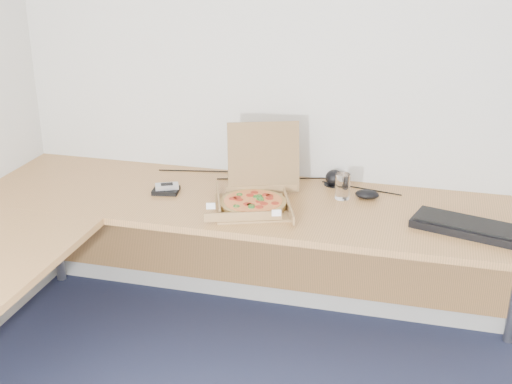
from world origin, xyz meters
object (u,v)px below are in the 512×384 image
(pizza_box, at_px, (254,198))
(keyboard, at_px, (477,229))
(desk, at_px, (147,238))
(drinking_glass, at_px, (343,186))
(wallet, at_px, (166,191))

(pizza_box, bearing_deg, keyboard, -21.89)
(desk, bearing_deg, drinking_glass, 37.70)
(wallet, bearing_deg, desk, -87.56)
(desk, relative_size, wallet, 21.68)
(desk, bearing_deg, pizza_box, 45.55)
(desk, xyz_separation_m, pizza_box, (0.35, 0.36, 0.07))
(keyboard, bearing_deg, pizza_box, -166.34)
(drinking_glass, height_order, keyboard, drinking_glass)
(desk, xyz_separation_m, keyboard, (1.28, 0.32, 0.05))
(drinking_glass, distance_m, wallet, 0.80)
(pizza_box, bearing_deg, drinking_glass, 8.16)
(pizza_box, height_order, keyboard, pizza_box)
(desk, distance_m, wallet, 0.42)
(pizza_box, distance_m, drinking_glass, 0.40)
(desk, height_order, keyboard, keyboard)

